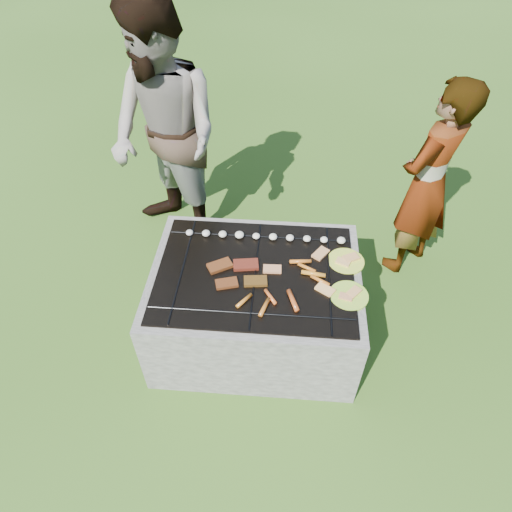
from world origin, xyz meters
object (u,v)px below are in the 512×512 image
at_px(fire_pit, 255,306).
at_px(cook, 427,184).
at_px(plate_far, 346,261).
at_px(plate_near, 349,296).
at_px(bystander, 166,138).

height_order(fire_pit, cook, cook).
relative_size(plate_far, cook, 0.17).
relative_size(fire_pit, plate_far, 5.03).
relative_size(plate_near, bystander, 0.13).
distance_m(plate_near, cook, 1.11).
bearing_deg(plate_near, cook, 58.14).
height_order(plate_far, cook, cook).
bearing_deg(cook, plate_far, 3.26).
bearing_deg(plate_near, bystander, 139.53).
xyz_separation_m(fire_pit, cook, (1.14, 0.79, 0.48)).
height_order(plate_far, plate_near, plate_far).
height_order(fire_pit, plate_near, plate_near).
distance_m(plate_far, bystander, 1.55).
bearing_deg(plate_far, plate_near, -90.08).
distance_m(plate_near, bystander, 1.72).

